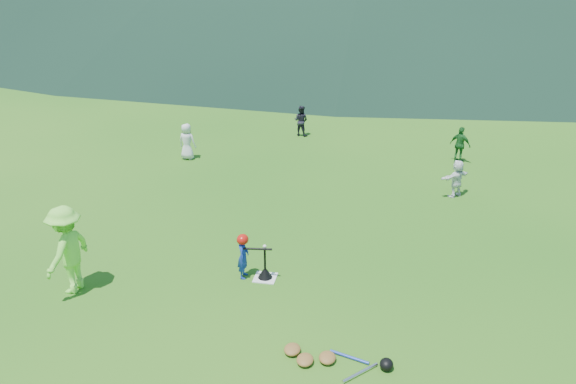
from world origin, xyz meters
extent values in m
plane|color=#1F5A14|center=(0.00, 0.00, 0.00)|extent=(120.00, 120.00, 0.00)
cube|color=silver|center=(0.00, 0.00, 0.01)|extent=(0.45, 0.45, 0.02)
sphere|color=white|center=(0.00, 0.00, 0.74)|extent=(0.08, 0.08, 0.08)
imported|color=#16309A|center=(-0.45, -0.03, 0.47)|extent=(0.24, 0.35, 0.94)
imported|color=#83EE46|center=(-3.63, -1.14, 0.90)|extent=(0.79, 1.22, 1.79)
imported|color=silver|center=(-4.17, 6.82, 0.59)|extent=(0.63, 0.46, 1.18)
imported|color=black|center=(-0.97, 10.12, 0.56)|extent=(0.64, 0.55, 1.13)
imported|color=#1C5E24|center=(4.53, 8.15, 0.58)|extent=(0.73, 0.59, 1.16)
imported|color=white|center=(4.19, 5.21, 0.52)|extent=(0.93, 0.88, 1.05)
cone|color=black|center=(0.00, 0.00, 0.11)|extent=(0.30, 0.30, 0.18)
cylinder|color=black|center=(0.00, 0.00, 0.45)|extent=(0.04, 0.04, 0.50)
ellipsoid|color=#B2130B|center=(-0.45, -0.03, 0.86)|extent=(0.24, 0.26, 0.22)
cylinder|color=black|center=(-0.15, -0.07, 0.70)|extent=(0.62, 0.08, 0.07)
ellipsoid|color=olive|center=(1.22, -2.44, 0.06)|extent=(0.28, 0.34, 0.13)
ellipsoid|color=olive|center=(1.57, -2.32, 0.06)|extent=(0.28, 0.34, 0.13)
ellipsoid|color=olive|center=(0.97, -2.22, 0.06)|extent=(0.28, 0.34, 0.13)
cylinder|color=silver|center=(2.12, -2.54, 0.03)|extent=(0.54, 0.56, 0.06)
cylinder|color=#263FA5|center=(1.92, -2.19, 0.03)|extent=(0.67, 0.25, 0.05)
ellipsoid|color=black|center=(2.52, -2.34, 0.09)|extent=(0.22, 0.24, 0.19)
cube|color=gray|center=(0.00, 28.00, 0.60)|extent=(70.00, 0.03, 1.20)
cube|color=yellow|center=(0.00, 28.00, 1.24)|extent=(70.00, 0.08, 0.08)
cylinder|color=gray|center=(0.00, 28.00, 0.60)|extent=(0.07, 0.07, 1.30)
cylinder|color=#382314|center=(-27.20, 33.50, 1.87)|extent=(0.56, 0.56, 3.74)
cylinder|color=#382314|center=(-22.40, 35.00, 2.17)|extent=(0.56, 0.56, 4.34)
cylinder|color=#382314|center=(-17.60, 32.00, 1.59)|extent=(0.56, 0.56, 3.18)
cylinder|color=#382314|center=(-12.80, 33.50, 1.89)|extent=(0.56, 0.56, 3.78)
cylinder|color=#382314|center=(-8.00, 35.00, 2.19)|extent=(0.56, 0.56, 4.38)
cylinder|color=#382314|center=(-3.20, 32.00, 1.61)|extent=(0.56, 0.56, 3.22)
cylinder|color=#382314|center=(1.60, 33.50, 1.91)|extent=(0.56, 0.56, 3.81)
cylinder|color=#382314|center=(6.40, 35.00, 2.20)|extent=(0.56, 0.56, 4.41)
cylinder|color=#382314|center=(11.20, 32.00, 1.63)|extent=(0.56, 0.56, 3.25)
camera|label=1|loc=(2.33, -9.71, 6.07)|focal=35.00mm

